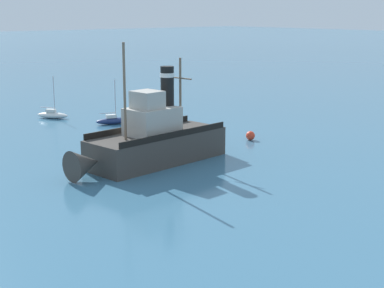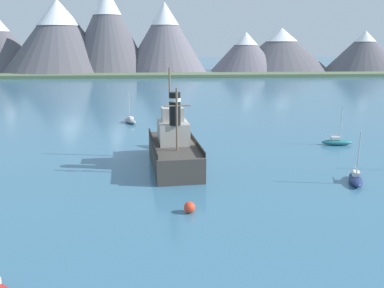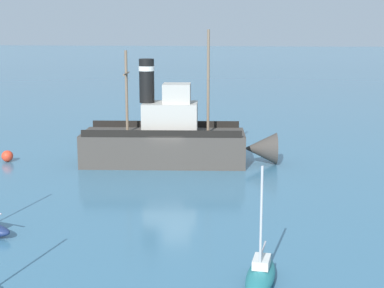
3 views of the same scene
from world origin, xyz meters
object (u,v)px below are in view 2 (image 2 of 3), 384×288
(sailboat_navy, at_px, (356,179))
(sailboat_teal, at_px, (337,142))
(mooring_buoy, at_px, (190,207))
(old_tugboat, at_px, (173,148))
(sailboat_grey, at_px, (130,120))

(sailboat_navy, bearing_deg, sailboat_teal, 73.54)
(mooring_buoy, bearing_deg, sailboat_teal, 44.70)
(old_tugboat, xyz_separation_m, sailboat_navy, (16.46, -6.93, -1.40))
(old_tugboat, distance_m, mooring_buoy, 12.64)
(sailboat_grey, bearing_deg, mooring_buoy, -78.36)
(sailboat_grey, bearing_deg, sailboat_teal, -30.55)
(old_tugboat, relative_size, sailboat_teal, 2.99)
(sailboat_grey, height_order, mooring_buoy, sailboat_grey)
(sailboat_grey, relative_size, sailboat_teal, 1.00)
(old_tugboat, height_order, sailboat_teal, old_tugboat)
(sailboat_teal, xyz_separation_m, mooring_buoy, (-19.58, -19.38, 0.01))
(sailboat_navy, xyz_separation_m, sailboat_grey, (-22.76, 29.62, 0.00))
(old_tugboat, relative_size, sailboat_navy, 2.99)
(sailboat_navy, xyz_separation_m, sailboat_teal, (4.07, 13.78, 0.00))
(sailboat_teal, bearing_deg, old_tugboat, -161.54)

